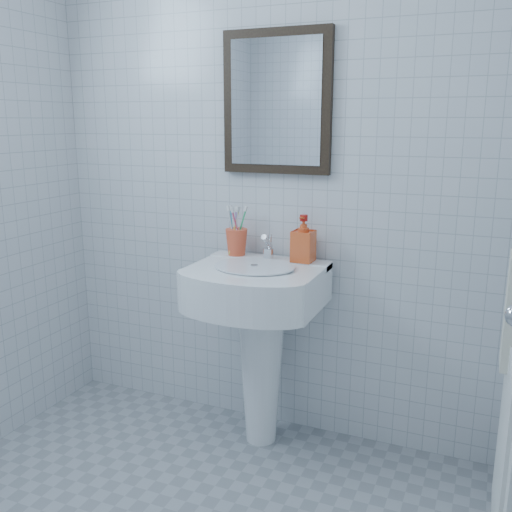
% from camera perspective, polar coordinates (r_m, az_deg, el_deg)
% --- Properties ---
extents(wall_back, '(2.20, 0.02, 2.50)m').
position_cam_1_polar(wall_back, '(2.63, 1.39, 8.55)').
color(wall_back, silver).
rests_on(wall_back, ground).
extents(washbasin, '(0.56, 0.41, 0.87)m').
position_cam_1_polar(washbasin, '(2.57, 0.32, -6.84)').
color(washbasin, white).
rests_on(washbasin, ground).
extents(faucet, '(0.05, 0.11, 0.12)m').
position_cam_1_polar(faucet, '(2.57, 1.21, 0.73)').
color(faucet, silver).
rests_on(faucet, washbasin).
extents(toothbrush_cup, '(0.14, 0.14, 0.12)m').
position_cam_1_polar(toothbrush_cup, '(2.65, -1.96, 1.41)').
color(toothbrush_cup, '#EA4E2D').
rests_on(toothbrush_cup, washbasin).
extents(soap_dispenser, '(0.10, 0.10, 0.21)m').
position_cam_1_polar(soap_dispenser, '(2.52, 4.76, 1.74)').
color(soap_dispenser, red).
rests_on(soap_dispenser, washbasin).
extents(wall_mirror, '(0.50, 0.04, 0.62)m').
position_cam_1_polar(wall_mirror, '(2.59, 2.06, 15.10)').
color(wall_mirror, black).
rests_on(wall_mirror, wall_back).
extents(hand_towel, '(0.03, 0.16, 0.38)m').
position_cam_1_polar(hand_towel, '(2.04, 24.06, -4.98)').
color(hand_towel, silver).
rests_on(hand_towel, towel_ring).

